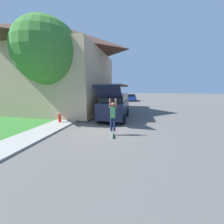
% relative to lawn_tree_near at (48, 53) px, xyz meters
% --- Properties ---
extents(ground_plane, '(120.00, 120.00, 0.00)m').
position_rel_lawn_tree_near_xyz_m(ground_plane, '(5.07, -1.74, -5.35)').
color(ground_plane, '#54514F').
extents(lawn, '(10.00, 80.00, 0.08)m').
position_rel_lawn_tree_near_xyz_m(lawn, '(-2.93, 4.26, -5.31)').
color(lawn, '#2D6B28').
rests_on(lawn, ground_plane).
extents(sidewalk, '(1.80, 80.00, 0.10)m').
position_rel_lawn_tree_near_xyz_m(sidewalk, '(1.47, 4.26, -5.30)').
color(sidewalk, gray).
rests_on(sidewalk, ground_plane).
extents(house, '(13.60, 9.64, 9.32)m').
position_rel_lawn_tree_near_xyz_m(house, '(-2.10, 3.92, -0.45)').
color(house, tan).
rests_on(house, lawn).
extents(lawn_tree_near, '(5.04, 5.04, 7.80)m').
position_rel_lawn_tree_near_xyz_m(lawn_tree_near, '(0.00, 0.00, 0.00)').
color(lawn_tree_near, brown).
rests_on(lawn_tree_near, lawn).
extents(suv_parked, '(2.15, 5.16, 2.87)m').
position_rel_lawn_tree_near_xyz_m(suv_parked, '(5.12, 1.22, -4.19)').
color(suv_parked, black).
rests_on(suv_parked, ground_plane).
extents(car_down_street, '(1.95, 4.10, 1.39)m').
position_rel_lawn_tree_near_xyz_m(car_down_street, '(5.49, 17.21, -4.67)').
color(car_down_street, navy).
rests_on(car_down_street, ground_plane).
extents(skateboarder, '(0.41, 0.21, 1.83)m').
position_rel_lawn_tree_near_xyz_m(skateboarder, '(5.77, -2.61, -4.15)').
color(skateboarder, '#192347').
rests_on(skateboarder, ground_plane).
extents(skateboard, '(0.29, 0.76, 0.24)m').
position_rel_lawn_tree_near_xyz_m(skateboard, '(5.77, -2.78, -5.26)').
color(skateboard, '#337F3D').
rests_on(skateboard, ground_plane).
extents(fire_hydrant, '(0.20, 0.20, 0.66)m').
position_rel_lawn_tree_near_xyz_m(fire_hydrant, '(1.33, -1.10, -4.93)').
color(fire_hydrant, red).
rests_on(fire_hydrant, sidewalk).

